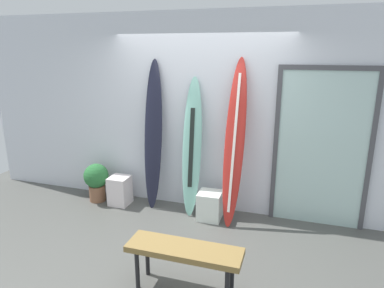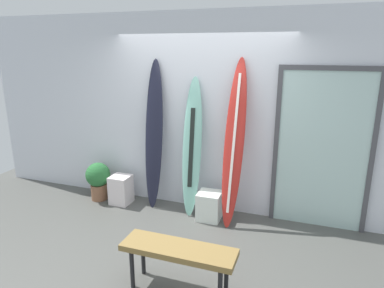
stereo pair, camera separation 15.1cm
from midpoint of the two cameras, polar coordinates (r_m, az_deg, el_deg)
ground at (r=4.32m, az=-2.78°, el=-17.00°), size 8.00×8.00×0.04m
wall_back at (r=4.95m, az=2.72°, el=5.06°), size 7.20×0.20×2.80m
surfboard_charcoal at (r=4.99m, az=-5.48°, el=1.39°), size 0.27×0.32×2.17m
surfboard_seafoam at (r=4.77m, az=0.91°, el=-0.77°), size 0.29×0.40×1.94m
surfboard_crimson at (r=4.52m, az=7.95°, el=0.02°), size 0.29×0.54×2.20m
display_block_left at (r=5.39m, az=-10.91°, el=-7.45°), size 0.29×0.29×0.44m
display_block_center at (r=4.85m, az=3.82°, el=-10.21°), size 0.32×0.32×0.39m
glass_door at (r=4.70m, az=21.70°, el=-0.53°), size 1.21×0.06×2.11m
potted_plant at (r=5.55m, az=-14.56°, el=-5.56°), size 0.38×0.38×0.60m
bench at (r=3.45m, az=-0.95°, el=-17.58°), size 1.12×0.34×0.48m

